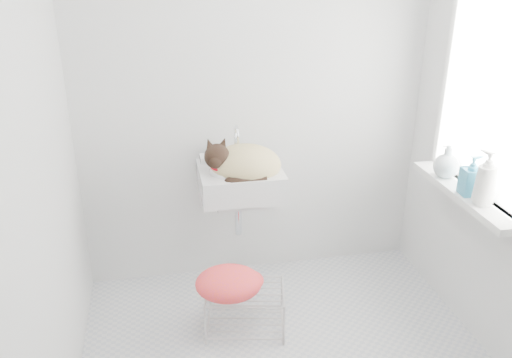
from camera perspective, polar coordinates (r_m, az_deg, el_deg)
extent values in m
cube|color=silver|center=(3.31, -0.22, 9.38)|extent=(2.20, 0.02, 2.50)
cube|color=silver|center=(2.35, -22.50, 1.67)|extent=(0.02, 2.00, 2.50)
cube|color=white|center=(2.98, 24.06, 7.78)|extent=(0.01, 0.80, 1.00)
cube|color=white|center=(2.98, 23.82, 7.78)|extent=(0.04, 0.90, 1.10)
cube|color=white|center=(3.11, 21.37, -1.46)|extent=(0.16, 0.88, 0.04)
cube|color=silver|center=(3.17, -1.72, 1.12)|extent=(0.49, 0.43, 0.20)
ellipsoid|color=tan|center=(3.16, -1.16, 1.59)|extent=(0.48, 0.44, 0.21)
sphere|color=black|center=(3.04, -3.91, 2.59)|extent=(0.18, 0.18, 0.15)
torus|color=#B4000E|center=(3.05, -3.56, 1.83)|extent=(0.16, 0.16, 0.06)
cube|color=beige|center=(3.17, -1.14, -13.42)|extent=(0.49, 0.38, 0.26)
ellipsoid|color=#FF4D00|center=(3.05, -2.93, -11.84)|extent=(0.41, 0.31, 0.16)
imported|color=white|center=(2.97, 22.95, -2.48)|extent=(0.13, 0.13, 0.24)
imported|color=teal|center=(3.06, 21.74, -1.52)|extent=(0.11, 0.10, 0.22)
imported|color=#B6C1C4|center=(3.25, 19.51, 0.26)|extent=(0.17, 0.17, 0.19)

